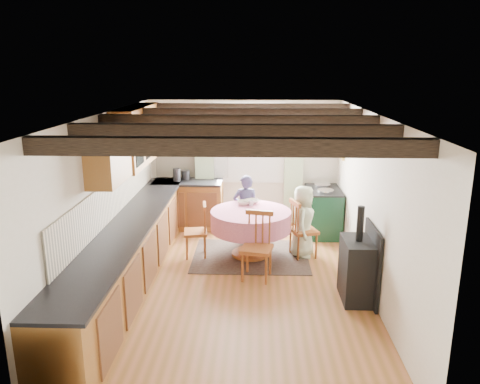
{
  "coord_description": "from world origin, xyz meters",
  "views": [
    {
      "loc": [
        0.25,
        -6.05,
        2.98
      ],
      "look_at": [
        0.0,
        0.8,
        1.15
      ],
      "focal_mm": 34.95,
      "sensor_mm": 36.0,
      "label": 1
    }
  ],
  "objects_px": {
    "chair_right": "(304,228)",
    "child_right": "(303,221)",
    "dining_table": "(251,234)",
    "cup": "(251,203)",
    "child_far": "(246,209)",
    "chair_near": "(257,246)",
    "aga_range": "(323,211)",
    "chair_left": "(196,230)",
    "cast_iron_stove": "(358,254)"
  },
  "relations": [
    {
      "from": "chair_left",
      "to": "cast_iron_stove",
      "type": "bearing_deg",
      "value": 51.45
    },
    {
      "from": "aga_range",
      "to": "child_right",
      "type": "height_order",
      "value": "child_right"
    },
    {
      "from": "dining_table",
      "to": "cast_iron_stove",
      "type": "distance_m",
      "value": 2.0
    },
    {
      "from": "chair_near",
      "to": "child_far",
      "type": "distance_m",
      "value": 1.5
    },
    {
      "from": "chair_near",
      "to": "cast_iron_stove",
      "type": "xyz_separation_m",
      "value": [
        1.32,
        -0.57,
        0.14
      ]
    },
    {
      "from": "cast_iron_stove",
      "to": "child_far",
      "type": "bearing_deg",
      "value": 126.44
    },
    {
      "from": "aga_range",
      "to": "child_far",
      "type": "xyz_separation_m",
      "value": [
        -1.41,
        -0.47,
        0.17
      ]
    },
    {
      "from": "child_right",
      "to": "chair_near",
      "type": "bearing_deg",
      "value": 150.86
    },
    {
      "from": "chair_right",
      "to": "cup",
      "type": "relative_size",
      "value": 9.85
    },
    {
      "from": "child_right",
      "to": "chair_right",
      "type": "bearing_deg",
      "value": -121.46
    },
    {
      "from": "chair_right",
      "to": "cast_iron_stove",
      "type": "xyz_separation_m",
      "value": [
        0.56,
        -1.44,
        0.17
      ]
    },
    {
      "from": "dining_table",
      "to": "chair_right",
      "type": "relative_size",
      "value": 1.35
    },
    {
      "from": "chair_near",
      "to": "child_right",
      "type": "height_order",
      "value": "child_right"
    },
    {
      "from": "chair_right",
      "to": "aga_range",
      "type": "xyz_separation_m",
      "value": [
        0.45,
        1.08,
        -0.04
      ]
    },
    {
      "from": "dining_table",
      "to": "aga_range",
      "type": "relative_size",
      "value": 1.36
    },
    {
      "from": "dining_table",
      "to": "cup",
      "type": "height_order",
      "value": "cup"
    },
    {
      "from": "aga_range",
      "to": "chair_near",
      "type": "bearing_deg",
      "value": -121.7
    },
    {
      "from": "chair_left",
      "to": "cast_iron_stove",
      "type": "height_order",
      "value": "cast_iron_stove"
    },
    {
      "from": "chair_left",
      "to": "chair_right",
      "type": "height_order",
      "value": "chair_right"
    },
    {
      "from": "cast_iron_stove",
      "to": "child_far",
      "type": "distance_m",
      "value": 2.55
    },
    {
      "from": "aga_range",
      "to": "child_right",
      "type": "bearing_deg",
      "value": -113.58
    },
    {
      "from": "cup",
      "to": "chair_left",
      "type": "bearing_deg",
      "value": -161.56
    },
    {
      "from": "cast_iron_stove",
      "to": "child_right",
      "type": "height_order",
      "value": "cast_iron_stove"
    },
    {
      "from": "chair_right",
      "to": "child_right",
      "type": "bearing_deg",
      "value": 29.4
    },
    {
      "from": "chair_near",
      "to": "child_right",
      "type": "distance_m",
      "value": 1.16
    },
    {
      "from": "chair_near",
      "to": "chair_right",
      "type": "distance_m",
      "value": 1.15
    },
    {
      "from": "dining_table",
      "to": "child_far",
      "type": "xyz_separation_m",
      "value": [
        -0.1,
        0.66,
        0.22
      ]
    },
    {
      "from": "aga_range",
      "to": "cast_iron_stove",
      "type": "distance_m",
      "value": 2.54
    },
    {
      "from": "chair_near",
      "to": "chair_right",
      "type": "xyz_separation_m",
      "value": [
        0.75,
        0.87,
        -0.02
      ]
    },
    {
      "from": "chair_right",
      "to": "child_far",
      "type": "relative_size",
      "value": 0.79
    },
    {
      "from": "dining_table",
      "to": "chair_right",
      "type": "bearing_deg",
      "value": 3.37
    },
    {
      "from": "dining_table",
      "to": "child_far",
      "type": "distance_m",
      "value": 0.7
    },
    {
      "from": "aga_range",
      "to": "chair_right",
      "type": "bearing_deg",
      "value": -112.66
    },
    {
      "from": "dining_table",
      "to": "chair_near",
      "type": "height_order",
      "value": "chair_near"
    },
    {
      "from": "chair_near",
      "to": "cast_iron_stove",
      "type": "bearing_deg",
      "value": -11.73
    },
    {
      "from": "chair_left",
      "to": "child_right",
      "type": "relative_size",
      "value": 0.75
    },
    {
      "from": "chair_right",
      "to": "aga_range",
      "type": "height_order",
      "value": "chair_right"
    },
    {
      "from": "dining_table",
      "to": "chair_left",
      "type": "xyz_separation_m",
      "value": [
        -0.89,
        -0.01,
        0.05
      ]
    },
    {
      "from": "dining_table",
      "to": "chair_near",
      "type": "relative_size",
      "value": 1.29
    },
    {
      "from": "cast_iron_stove",
      "to": "cup",
      "type": "relative_size",
      "value": 13.3
    },
    {
      "from": "chair_left",
      "to": "cup",
      "type": "xyz_separation_m",
      "value": [
        0.89,
        0.3,
        0.38
      ]
    },
    {
      "from": "chair_near",
      "to": "chair_left",
      "type": "relative_size",
      "value": 1.13
    },
    {
      "from": "dining_table",
      "to": "aga_range",
      "type": "height_order",
      "value": "aga_range"
    },
    {
      "from": "dining_table",
      "to": "chair_right",
      "type": "xyz_separation_m",
      "value": [
        0.85,
        0.05,
        0.09
      ]
    },
    {
      "from": "aga_range",
      "to": "cast_iron_stove",
      "type": "relative_size",
      "value": 0.73
    },
    {
      "from": "chair_near",
      "to": "child_far",
      "type": "xyz_separation_m",
      "value": [
        -0.2,
        1.48,
        0.11
      ]
    },
    {
      "from": "chair_near",
      "to": "cup",
      "type": "distance_m",
      "value": 1.16
    },
    {
      "from": "chair_left",
      "to": "child_far",
      "type": "distance_m",
      "value": 1.05
    },
    {
      "from": "chair_left",
      "to": "chair_right",
      "type": "bearing_deg",
      "value": 84.33
    },
    {
      "from": "chair_near",
      "to": "cup",
      "type": "bearing_deg",
      "value": 106.72
    }
  ]
}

